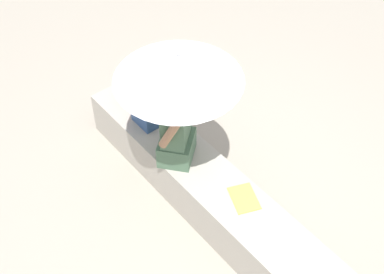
% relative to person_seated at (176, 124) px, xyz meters
% --- Properties ---
extents(ground_plane, '(14.00, 14.00, 0.00)m').
position_rel_person_seated_xyz_m(ground_plane, '(-0.33, -0.07, -0.84)').
color(ground_plane, '#9E9384').
extents(stone_bench, '(2.96, 0.49, 0.45)m').
position_rel_person_seated_xyz_m(stone_bench, '(-0.33, -0.07, -0.61)').
color(stone_bench, '#A8A093').
rests_on(stone_bench, ground).
extents(person_seated, '(0.45, 0.49, 0.90)m').
position_rel_person_seated_xyz_m(person_seated, '(0.00, 0.00, 0.00)').
color(person_seated, '#47664C').
rests_on(person_seated, stone_bench).
extents(parasol, '(0.99, 0.99, 1.16)m').
position_rel_person_seated_xyz_m(parasol, '(-0.05, 0.00, 0.63)').
color(parasol, '#B7B7BC').
rests_on(parasol, stone_bench).
extents(handbag_black, '(0.22, 0.17, 0.32)m').
position_rel_person_seated_xyz_m(handbag_black, '(0.86, -0.12, -0.23)').
color(handbag_black, '#B2333D').
rests_on(handbag_black, stone_bench).
extents(tote_bag_canvas, '(0.25, 0.19, 0.37)m').
position_rel_person_seated_xyz_m(tote_bag_canvas, '(0.50, -0.02, -0.21)').
color(tote_bag_canvas, '#335184').
rests_on(tote_bag_canvas, stone_bench).
extents(magazine, '(0.34, 0.29, 0.01)m').
position_rel_person_seated_xyz_m(magazine, '(-0.71, -0.14, -0.38)').
color(magazine, '#EAE04C').
rests_on(magazine, stone_bench).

